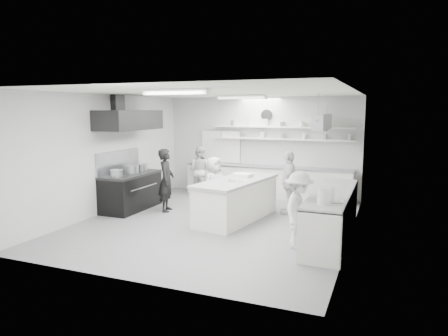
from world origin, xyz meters
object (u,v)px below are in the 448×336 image
at_px(stove, 131,192).
at_px(back_counter, 267,182).
at_px(prep_island, 237,201).
at_px(cook_back, 200,170).
at_px(right_counter, 332,216).
at_px(cook_stove, 166,180).

distance_m(stove, back_counter, 4.03).
relative_size(stove, prep_island, 0.72).
xyz_separation_m(prep_island, cook_back, (-2.08, 2.34, 0.29)).
bearing_deg(stove, cook_back, 70.21).
height_order(right_counter, prep_island, right_counter).
relative_size(cook_stove, cook_back, 1.08).
height_order(back_counter, right_counter, right_counter).
bearing_deg(prep_island, back_counter, 100.13).
height_order(prep_island, cook_stove, cook_stove).
bearing_deg(back_counter, cook_back, -168.94).
distance_m(prep_island, cook_stove, 2.01).
relative_size(right_counter, prep_island, 1.31).
xyz_separation_m(stove, cook_stove, (0.97, 0.17, 0.36)).
distance_m(back_counter, cook_back, 2.09).
bearing_deg(cook_stove, back_counter, -54.07).
bearing_deg(right_counter, back_counter, 124.65).
xyz_separation_m(back_counter, prep_island, (0.04, -2.74, 0.00)).
xyz_separation_m(prep_island, cook_stove, (-1.97, 0.11, 0.35)).
xyz_separation_m(right_counter, cook_stove, (-4.28, 0.77, 0.34)).
relative_size(prep_island, cook_back, 1.67).
distance_m(stove, cook_stove, 1.05).
bearing_deg(cook_stove, stove, 82.27).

